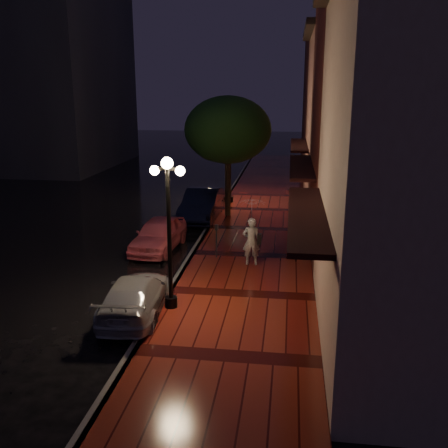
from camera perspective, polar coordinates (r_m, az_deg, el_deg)
The scene contains 15 objects.
ground at distance 19.31m, azimuth -3.58°, elevation -3.65°, with size 120.00×120.00×0.00m, color black.
sidewalk at distance 18.99m, azimuth 3.10°, elevation -3.72°, with size 4.50×60.00×0.15m, color #4E120D.
curb at distance 19.28m, azimuth -3.59°, elevation -3.43°, with size 0.25×60.00×0.15m, color #595451.
storefront_near at distance 12.55m, azimuth 23.28°, elevation 4.97°, with size 5.00×8.00×8.50m, color gray.
storefront_mid at distance 20.23m, azimuth 17.68°, elevation 12.44°, with size 5.00×8.00×11.00m, color #511914.
storefront_far at distance 28.18m, azimuth 14.79°, elevation 11.16°, with size 5.00×8.00×9.00m, color #8C5951.
storefront_extra at distance 38.10m, azimuth 13.04°, elevation 12.92°, with size 5.00×12.00×10.00m, color #511914.
streetlamp_near at distance 13.81m, azimuth -6.31°, elevation -0.08°, with size 0.96×0.36×4.31m.
streetlamp_far at distance 27.36m, azimuth 0.70°, elevation 7.55°, with size 0.96×0.36×4.31m.
street_tree at distance 24.18m, azimuth 0.46°, elevation 10.47°, with size 4.16×4.16×5.80m.
pink_car at distance 19.97m, azimuth -7.47°, elevation -1.17°, with size 1.53×3.79×1.29m, color #DB5A6C.
navy_car at distance 24.45m, azimuth -2.50°, elevation 2.23°, with size 1.60×4.58×1.51m, color black.
silver_car at distance 14.45m, azimuth -10.06°, elevation -8.04°, with size 1.60×3.94×1.14m, color #929298.
woman_with_umbrella at distance 17.49m, azimuth 3.18°, elevation 0.31°, with size 1.00×1.02×2.40m.
parking_meter at distance 18.40m, azimuth -0.87°, elevation -1.56°, with size 0.13×0.10×1.27m.
Camera 1 is at (3.61, -17.93, 6.19)m, focal length 40.00 mm.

